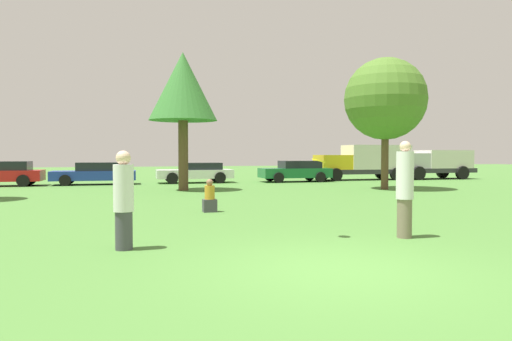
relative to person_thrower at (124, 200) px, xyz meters
The scene contains 13 objects.
ground_plane 3.94m from the person_thrower, 38.60° to the right, with size 120.00×120.00×0.00m, color #477A33.
person_thrower is the anchor object (origin of this frame).
person_catcher 5.47m from the person_thrower, ahead, with size 0.35×0.35×1.96m.
frisbee 3.82m from the person_thrower, ahead, with size 0.28×0.28×0.11m.
bystander_sitting 5.58m from the person_thrower, 63.37° to the left, with size 0.39×0.33×0.97m.
tree_1 14.33m from the person_thrower, 77.97° to the left, with size 3.17×3.17×6.44m.
tree_2 17.07m from the person_thrower, 42.85° to the left, with size 3.91×3.91×6.30m.
parked_car_red 20.06m from the person_thrower, 107.33° to the left, with size 4.28×2.05×1.32m.
parked_car_blue 19.15m from the person_thrower, 93.70° to the left, with size 4.56×2.05×1.24m.
parked_car_white 19.63m from the person_thrower, 77.09° to the left, with size 4.48×2.08×1.19m.
parked_car_green 21.22m from the person_thrower, 60.48° to the left, with size 4.31×2.15×1.29m.
delivery_truck_yellow 24.89m from the person_thrower, 50.81° to the left, with size 6.84×2.37×2.30m.
delivery_truck_silver 28.11m from the person_thrower, 42.34° to the left, with size 5.41×2.53×1.97m.
Camera 1 is at (-3.11, -6.22, 1.69)m, focal length 33.13 mm.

